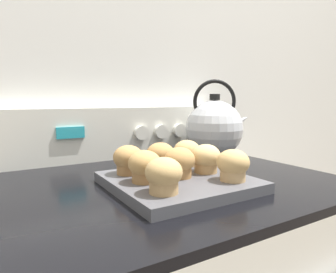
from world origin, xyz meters
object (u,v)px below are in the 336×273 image
Objects in this scene: muffin_r1_c2 at (206,158)px; muffin_r0_c2 at (233,165)px; muffin_pan at (178,182)px; tea_kettle at (215,128)px; muffin_r1_c0 at (145,166)px; muffin_r2_c1 at (160,156)px; muffin_r2_c0 at (128,160)px; muffin_r0_c0 at (164,175)px; muffin_r2_c2 at (187,153)px; muffin_r1_c1 at (179,162)px.

muffin_r0_c2 is at bearing -87.46° from muffin_r1_c2.
muffin_r0_c2 reaches higher than muffin_pan.
muffin_r1_c0 is at bearing -149.04° from tea_kettle.
muffin_r2_c1 is 0.32m from tea_kettle.
muffin_r1_c0 is at bearing -89.19° from muffin_r2_c0.
muffin_r0_c0 reaches higher than muffin_pan.
muffin_r0_c2 is 0.08m from muffin_r1_c2.
muffin_r1_c2 and muffin_r2_c2 have the same top height.
muffin_r0_c0 is at bearing 179.45° from muffin_r0_c2.
muffin_r2_c1 is at bearing 133.67° from muffin_r1_c2.
muffin_r2_c1 is (0.08, 0.08, 0.00)m from muffin_r1_c0.
muffin_r0_c0 is 1.00× the size of muffin_r2_c0.
muffin_r0_c0 is at bearing -92.69° from muffin_r1_c0.
muffin_r2_c2 is (0.00, 0.08, 0.00)m from muffin_r1_c2.
tea_kettle is (0.37, 0.22, 0.04)m from muffin_r1_c0.
muffin_r0_c2 is 0.27× the size of tea_kettle.
muffin_r0_c2 and muffin_r2_c1 have the same top height.
muffin_r1_c2 is at bearing 1.53° from muffin_pan.
muffin_pan is 4.17× the size of muffin_r2_c2.
muffin_r2_c2 is at bearing 90.10° from muffin_r0_c2.
muffin_r2_c0 is at bearing -159.07° from tea_kettle.
muffin_r2_c1 is at bearing -153.58° from tea_kettle.
muffin_r0_c2 is 0.18m from muffin_r1_c0.
muffin_r0_c2 is at bearing -45.21° from muffin_pan.
muffin_r0_c2 is at bearing -27.74° from muffin_r1_c0.
muffin_r1_c2 is 1.00× the size of muffin_r2_c0.
muffin_r1_c2 is (0.16, 0.08, 0.00)m from muffin_r0_c0.
tea_kettle is (0.21, 0.30, 0.04)m from muffin_r0_c2.
muffin_r0_c0 and muffin_r1_c1 have the same top height.
tea_kettle is at bearing 37.70° from muffin_pan.
muffin_r1_c1 is 0.12m from muffin_r2_c0.
muffin_r0_c0 and muffin_r2_c1 have the same top height.
muffin_r1_c1 and muffin_r1_c2 have the same top height.
muffin_r2_c1 is at bearing 115.81° from muffin_r0_c2.
muffin_r2_c2 is (0.16, 0.08, 0.00)m from muffin_r1_c0.
muffin_r0_c2 is 1.00× the size of muffin_r1_c2.
muffin_r1_c2 is at bearing -0.07° from muffin_r1_c0.
muffin_pan is at bearing 134.79° from muffin_r0_c2.
muffin_r1_c0 is at bearing 178.36° from muffin_pan.
muffin_r1_c0 and muffin_r2_c2 have the same top height.
muffin_r2_c0 is 0.27× the size of tea_kettle.
muffin_r2_c2 is at bearing 87.56° from muffin_r1_c2.
muffin_r0_c0 is 0.18m from muffin_r2_c1.
muffin_r0_c0 is at bearing -90.98° from muffin_r2_c0.
muffin_r0_c0 is (-0.08, -0.08, 0.04)m from muffin_pan.
muffin_pan is 0.09m from muffin_r1_c2.
muffin_r1_c2 reaches higher than muffin_pan.
muffin_r1_c0 is at bearing 179.93° from muffin_r1_c2.
muffin_pan is 4.17× the size of muffin_r1_c2.
muffin_r2_c1 is 0.08m from muffin_r2_c2.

